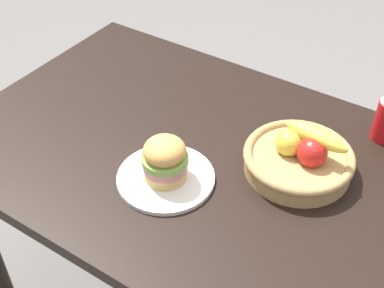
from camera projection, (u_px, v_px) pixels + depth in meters
The scene contains 4 objects.
dining_table at pixel (203, 180), 1.51m from camera, with size 1.40×0.90×0.75m.
plate at pixel (166, 178), 1.37m from camera, with size 0.26×0.26×0.01m, color silver.
sandwich at pixel (165, 159), 1.32m from camera, with size 0.12×0.12×0.12m.
fruit_basket at pixel (299, 158), 1.37m from camera, with size 0.29×0.29×0.14m.
Camera 1 is at (0.56, -0.92, 1.71)m, focal length 49.32 mm.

